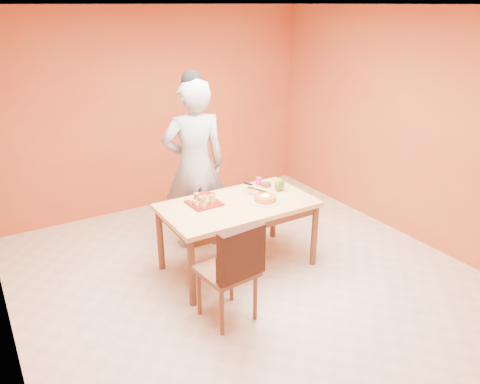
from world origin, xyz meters
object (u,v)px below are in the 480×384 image
magenta_glass (259,181)px  pastry_platter (204,203)px  dining_chair (228,269)px  egg_ornament (279,184)px  checker_tin (266,185)px  person (195,166)px  dining_table (238,211)px  sponge_cake (265,198)px  red_dinner_plate (205,196)px

magenta_glass → pastry_platter: bearing=-168.6°
dining_chair → pastry_platter: (0.24, 0.91, 0.25)m
egg_ornament → checker_tin: 0.20m
dining_chair → magenta_glass: dining_chair is taller
person → pastry_platter: bearing=85.0°
dining_table → checker_tin: bearing=25.3°
dining_table → magenta_glass: (0.47, 0.33, 0.14)m
dining_table → sponge_cake: size_ratio=6.67×
dining_table → egg_ornament: bearing=6.1°
egg_ornament → sponge_cake: bearing=-153.5°
red_dinner_plate → egg_ornament: 0.84m
egg_ornament → dining_table: bearing=-176.8°
pastry_platter → magenta_glass: (0.79, 0.16, 0.04)m
checker_tin → dining_table: bearing=-154.7°
dining_chair → red_dinner_plate: size_ratio=4.39×
pastry_platter → magenta_glass: 0.80m
dining_chair → red_dinner_plate: dining_chair is taller
dining_chair → person: person is taller
red_dinner_plate → sponge_cake: (0.48, -0.46, 0.03)m
dining_table → pastry_platter: (-0.31, 0.17, 0.10)m
magenta_glass → checker_tin: (0.06, -0.08, -0.03)m
person → pastry_platter: size_ratio=6.28×
person → egg_ornament: bearing=150.0°
pastry_platter → red_dinner_plate: 0.21m
dining_table → red_dinner_plate: 0.42m
sponge_cake → checker_tin: bearing=54.1°
person → magenta_glass: bearing=160.0°
dining_chair → sponge_cake: (0.82, 0.63, 0.28)m
person → egg_ornament: person is taller
dining_table → sponge_cake: sponge_cake is taller
person → egg_ornament: size_ratio=13.24×
red_dinner_plate → egg_ornament: bearing=-20.1°
sponge_cake → egg_ornament: 0.36m
dining_table → magenta_glass: bearing=34.5°
dining_table → checker_tin: 0.60m
red_dinner_plate → checker_tin: size_ratio=2.00×
person → dining_table: bearing=113.6°
pastry_platter → person: bearing=73.1°
person → pastry_platter: person is taller
dining_chair → person: 1.58m
sponge_cake → dining_chair: bearing=-142.4°
dining_table → dining_chair: size_ratio=1.60×
sponge_cake → magenta_glass: size_ratio=2.56×
person → checker_tin: (0.68, -0.46, -0.21)m
red_dinner_plate → magenta_glass: 0.69m
dining_chair → checker_tin: size_ratio=8.78×
checker_tin → dining_chair: bearing=-137.4°
egg_ornament → checker_tin: bearing=101.2°
dining_chair → sponge_cake: size_ratio=4.16×
pastry_platter → magenta_glass: size_ratio=3.37×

